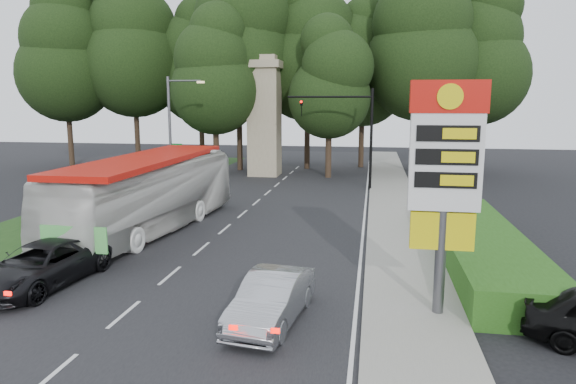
% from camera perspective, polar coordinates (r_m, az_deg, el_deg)
% --- Properties ---
extents(ground, '(120.00, 120.00, 0.00)m').
position_cam_1_polar(ground, '(16.03, -18.57, -13.53)').
color(ground, black).
rests_on(ground, ground).
extents(road_surface, '(14.00, 80.00, 0.02)m').
position_cam_1_polar(road_surface, '(26.65, -6.44, -3.63)').
color(road_surface, black).
rests_on(road_surface, ground).
extents(sidewalk_right, '(3.00, 80.00, 0.12)m').
position_cam_1_polar(sidewalk_right, '(25.69, 12.17, -4.20)').
color(sidewalk_right, gray).
rests_on(sidewalk_right, ground).
extents(grass_verge_left, '(5.00, 50.00, 0.02)m').
position_cam_1_polar(grass_verge_left, '(35.66, -18.58, -0.62)').
color(grass_verge_left, '#193814').
rests_on(grass_verge_left, ground).
extents(hedge, '(3.00, 14.00, 1.20)m').
position_cam_1_polar(hedge, '(22.07, 20.51, -5.51)').
color(hedge, '#244E14').
rests_on(hedge, ground).
extents(gas_station_pylon, '(2.10, 0.45, 6.85)m').
position_cam_1_polar(gas_station_pylon, '(15.13, 17.08, 2.68)').
color(gas_station_pylon, '#59595E').
rests_on(gas_station_pylon, ground).
extents(traffic_signal_mast, '(6.10, 0.35, 7.20)m').
position_cam_1_polar(traffic_signal_mast, '(36.95, 7.21, 7.46)').
color(traffic_signal_mast, black).
rests_on(traffic_signal_mast, ground).
extents(streetlight_signs, '(2.75, 0.98, 8.00)m').
position_cam_1_polar(streetlight_signs, '(37.71, -12.69, 6.99)').
color(streetlight_signs, '#59595E').
rests_on(streetlight_signs, ground).
extents(monument, '(3.00, 3.00, 10.05)m').
position_cam_1_polar(monument, '(43.88, -2.62, 8.48)').
color(monument, gray).
rests_on(monument, ground).
extents(tree_far_west, '(8.96, 8.96, 17.60)m').
position_cam_1_polar(tree_far_west, '(54.57, -23.61, 13.84)').
color(tree_far_west, '#2D2116').
rests_on(tree_far_west, ground).
extents(tree_west_mid, '(9.80, 9.80, 19.25)m').
position_cam_1_polar(tree_west_mid, '(53.49, -16.88, 15.41)').
color(tree_west_mid, '#2D2116').
rests_on(tree_west_mid, ground).
extents(tree_west_near, '(8.40, 8.40, 16.50)m').
position_cam_1_polar(tree_west_near, '(52.90, -9.78, 13.93)').
color(tree_west_near, '#2D2116').
rests_on(tree_west_near, ground).
extents(tree_center_left, '(10.08, 10.08, 19.80)m').
position_cam_1_polar(tree_center_left, '(47.83, -5.58, 16.88)').
color(tree_center_left, '#2D2116').
rests_on(tree_center_left, ground).
extents(tree_center_right, '(9.24, 9.24, 18.15)m').
position_cam_1_polar(tree_center_right, '(48.52, 2.20, 15.62)').
color(tree_center_right, '#2D2116').
rests_on(tree_center_right, ground).
extents(tree_east_near, '(8.12, 8.12, 15.95)m').
position_cam_1_polar(tree_east_near, '(50.02, 8.36, 13.82)').
color(tree_east_near, '#2D2116').
rests_on(tree_east_near, ground).
extents(tree_east_mid, '(9.52, 9.52, 18.70)m').
position_cam_1_polar(tree_east_mid, '(46.33, 14.74, 16.00)').
color(tree_east_mid, '#2D2116').
rests_on(tree_east_mid, ground).
extents(tree_far_east, '(8.68, 8.68, 17.05)m').
position_cam_1_polar(tree_far_east, '(48.87, 20.50, 14.19)').
color(tree_far_east, '#2D2116').
rests_on(tree_far_east, ground).
extents(tree_monument_left, '(7.28, 7.28, 14.30)m').
position_cam_1_polar(tree_monument_left, '(43.98, -8.18, 13.06)').
color(tree_monument_left, '#2D2116').
rests_on(tree_monument_left, ground).
extents(tree_monument_right, '(6.72, 6.72, 13.20)m').
position_cam_1_polar(tree_monument_right, '(42.59, 4.63, 12.32)').
color(tree_monument_right, '#2D2116').
rests_on(tree_monument_right, ground).
extents(transit_bus, '(4.49, 13.40, 3.66)m').
position_cam_1_polar(transit_bus, '(25.74, -15.20, -0.26)').
color(transit_bus, silver).
rests_on(transit_bus, ground).
extents(sedan_silver, '(2.05, 4.47, 1.42)m').
position_cam_1_polar(sedan_silver, '(14.99, -1.82, -11.74)').
color(sedan_silver, '#A6A7AD').
rests_on(sedan_silver, ground).
extents(suv_charcoal, '(2.98, 5.52, 1.47)m').
position_cam_1_polar(suv_charcoal, '(19.65, -25.80, -7.36)').
color(suv_charcoal, black).
rests_on(suv_charcoal, ground).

